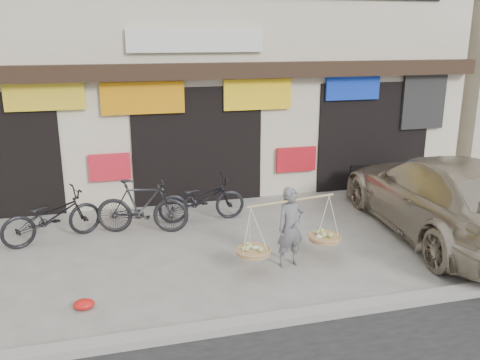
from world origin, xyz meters
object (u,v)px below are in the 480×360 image
object	(u,v)px
bike_2	(202,199)
suv	(442,196)
bike_0	(52,216)
bike_1	(142,206)
street_vendor	(290,231)

from	to	relation	value
bike_2	suv	bearing A→B (deg)	-113.82
bike_0	bike_2	size ratio (longest dim) A/B	1.03
bike_2	suv	distance (m)	4.83
suv	bike_2	bearing A→B (deg)	-18.72
bike_1	bike_2	bearing A→B (deg)	-59.26
street_vendor	bike_1	distance (m)	3.18
street_vendor	bike_1	bearing A→B (deg)	126.63
suv	bike_1	bearing A→B (deg)	-10.54
street_vendor	suv	world-z (taller)	suv
bike_0	bike_1	world-z (taller)	bike_1
bike_0	bike_1	size ratio (longest dim) A/B	1.03
bike_1	bike_0	bearing A→B (deg)	104.88
street_vendor	bike_0	world-z (taller)	street_vendor
bike_0	bike_2	world-z (taller)	bike_0
street_vendor	suv	xyz separation A→B (m)	(3.36, 0.58, 0.17)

